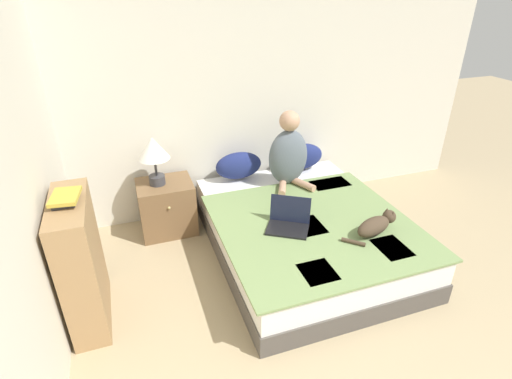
# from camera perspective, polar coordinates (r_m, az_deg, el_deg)

# --- Properties ---
(wall_back) EXTENTS (5.03, 0.05, 2.55)m
(wall_back) POSITION_cam_1_polar(r_m,az_deg,el_deg) (4.23, 1.19, 14.01)
(wall_back) COLOR beige
(wall_back) RESTS_ON ground_plane
(wall_side) EXTENTS (0.05, 4.75, 2.55)m
(wall_side) POSITION_cam_1_polar(r_m,az_deg,el_deg) (2.28, -32.22, -3.40)
(wall_side) COLOR beige
(wall_side) RESTS_ON ground_plane
(bed) EXTENTS (1.65, 2.04, 0.42)m
(bed) POSITION_cam_1_polar(r_m,az_deg,el_deg) (3.74, 6.96, -6.15)
(bed) COLOR #4C4742
(bed) RESTS_ON ground_plane
(pillow_near) EXTENTS (0.49, 0.23, 0.29)m
(pillow_near) POSITION_cam_1_polar(r_m,az_deg,el_deg) (4.17, -2.50, 3.44)
(pillow_near) COLOR navy
(pillow_near) RESTS_ON bed
(pillow_far) EXTENTS (0.49, 0.23, 0.29)m
(pillow_far) POSITION_cam_1_polar(r_m,az_deg,el_deg) (4.41, 6.49, 4.71)
(pillow_far) COLOR navy
(pillow_far) RESTS_ON bed
(person_sitting) EXTENTS (0.41, 0.40, 0.76)m
(person_sitting) POSITION_cam_1_polar(r_m,az_deg,el_deg) (3.99, 4.66, 5.07)
(person_sitting) COLOR slate
(person_sitting) RESTS_ON bed
(cat_tabby) EXTENTS (0.54, 0.26, 0.17)m
(cat_tabby) POSITION_cam_1_polar(r_m,az_deg,el_deg) (3.43, 16.77, -4.87)
(cat_tabby) COLOR #473828
(cat_tabby) RESTS_ON bed
(laptop_open) EXTENTS (0.44, 0.42, 0.24)m
(laptop_open) POSITION_cam_1_polar(r_m,az_deg,el_deg) (3.39, 4.65, -4.66)
(laptop_open) COLOR black
(laptop_open) RESTS_ON bed
(nightstand) EXTENTS (0.53, 0.46, 0.53)m
(nightstand) POSITION_cam_1_polar(r_m,az_deg,el_deg) (4.10, -12.62, -2.44)
(nightstand) COLOR brown
(nightstand) RESTS_ON ground_plane
(table_lamp) EXTENTS (0.29, 0.29, 0.48)m
(table_lamp) POSITION_cam_1_polar(r_m,az_deg,el_deg) (3.83, -14.42, 5.26)
(table_lamp) COLOR #38383D
(table_lamp) RESTS_ON nightstand
(bookshelf) EXTENTS (0.24, 0.70, 1.00)m
(bookshelf) POSITION_cam_1_polar(r_m,az_deg,el_deg) (3.15, -23.68, -9.61)
(bookshelf) COLOR #99754C
(bookshelf) RESTS_ON ground_plane
(book_stack_top) EXTENTS (0.20, 0.26, 0.06)m
(book_stack_top) POSITION_cam_1_polar(r_m,az_deg,el_deg) (2.87, -25.67, -1.14)
(book_stack_top) COLOR #2D2D33
(book_stack_top) RESTS_ON bookshelf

